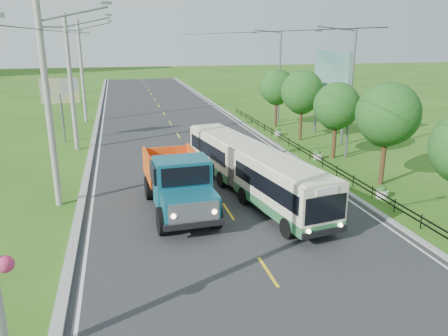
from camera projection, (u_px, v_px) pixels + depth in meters
name	position (u px, v px, depth m)	size (l,w,h in m)	color
ground	(268.00, 272.00, 16.17)	(240.00, 240.00, 0.00)	#2C5915
road	(185.00, 146.00, 34.78)	(14.00, 120.00, 0.02)	#28282B
curb_left	(91.00, 151.00, 33.14)	(0.40, 120.00, 0.15)	#9E9E99
curb_right	(270.00, 141.00, 36.39)	(0.30, 120.00, 0.10)	#9E9E99
edge_line_left	(99.00, 151.00, 33.28)	(0.12, 120.00, 0.00)	silver
edge_line_right	(265.00, 142.00, 36.28)	(0.12, 120.00, 0.00)	silver
centre_dash	(268.00, 271.00, 16.17)	(0.12, 2.20, 0.00)	yellow
railing_right	(310.00, 156.00, 30.92)	(0.04, 40.00, 0.60)	black
pole_near	(49.00, 107.00, 21.22)	(3.51, 0.32, 10.00)	gray
pole_mid	(71.00, 83.00, 32.38)	(3.51, 0.32, 10.00)	gray
pole_far	(82.00, 71.00, 43.55)	(3.51, 0.32, 10.00)	gray
tree_third	(387.00, 117.00, 24.83)	(3.60, 3.62, 6.00)	#382314
tree_fourth	(336.00, 108.00, 30.53)	(3.24, 3.31, 5.40)	#382314
tree_fifth	(302.00, 94.00, 36.03)	(3.48, 3.52, 5.80)	#382314
tree_back	(277.00, 88.00, 41.67)	(3.30, 3.36, 5.50)	#382314
streetlight_mid	(349.00, 89.00, 30.19)	(3.02, 0.20, 9.07)	slate
streetlight_far	(278.00, 73.00, 43.22)	(3.02, 0.20, 9.07)	slate
planter_near	(382.00, 192.00, 23.62)	(0.64, 0.64, 0.67)	silver
planter_mid	(318.00, 155.00, 31.06)	(0.64, 0.64, 0.67)	silver
planter_far	(278.00, 132.00, 38.51)	(0.64, 0.64, 0.67)	silver
billboard_left	(60.00, 95.00, 35.25)	(3.00, 0.20, 5.20)	slate
billboard_right	(331.00, 75.00, 36.02)	(0.24, 6.00, 7.30)	slate
bus	(251.00, 167.00, 23.76)	(4.44, 13.85, 2.64)	#2B6C3E
dump_truck	(178.00, 179.00, 21.38)	(3.08, 7.21, 2.98)	#12576D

